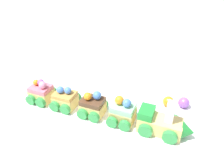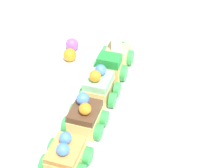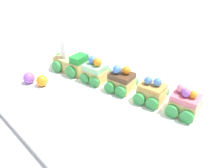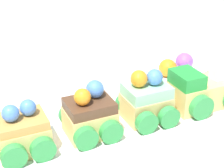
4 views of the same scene
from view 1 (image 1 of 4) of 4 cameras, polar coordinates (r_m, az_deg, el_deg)
The scene contains 9 objects.
ground_plane at distance 0.58m, azimuth -1.50°, elevation -8.53°, with size 10.00×10.00×0.00m, color #B2B2B7.
display_board at distance 0.58m, azimuth -1.51°, elevation -8.08°, with size 0.79×0.47×0.01m, color white.
cake_train_locomotive at distance 0.52m, azimuth 13.32°, elevation -10.21°, with size 0.13×0.08×0.09m.
cake_car_mint at distance 0.54m, azimuth 2.68°, elevation -7.56°, with size 0.07×0.08×0.07m.
cake_car_chocolate at distance 0.56m, azimuth -5.01°, elevation -5.69°, with size 0.07×0.08×0.07m.
cake_car_caramel at distance 0.60m, azimuth -12.11°, elevation -3.93°, with size 0.07×0.08×0.06m.
cake_car_strawberry at distance 0.63m, azimuth -17.94°, elevation -2.15°, with size 0.07×0.08×0.07m.
gumball_orange at distance 0.61m, azimuth 14.50°, elevation -4.48°, with size 0.03×0.03×0.03m, color orange.
gumball_purple at distance 0.61m, azimuth 18.24°, elevation -4.64°, with size 0.03×0.03×0.03m, color #9956C6.
Camera 1 is at (0.24, -0.36, 0.39)m, focal length 35.00 mm.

